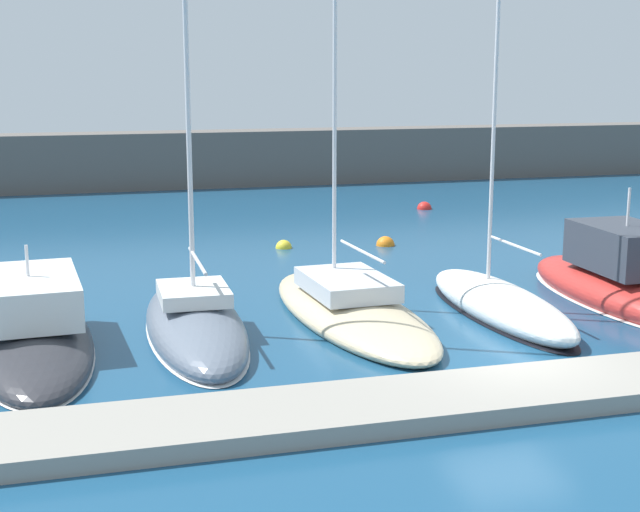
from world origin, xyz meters
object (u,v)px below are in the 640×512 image
(mooring_buoy_red, at_px, (424,209))
(sailboat_white_fourth, at_px, (500,303))
(motorboat_charcoal_nearest, at_px, (32,331))
(sailboat_sand_third, at_px, (350,308))
(mooring_buoy_orange, at_px, (385,245))
(mooring_buoy_yellow, at_px, (284,248))
(sailboat_slate_second, at_px, (195,324))
(motorboat_red_fifth, at_px, (621,282))

(mooring_buoy_red, bearing_deg, sailboat_white_fourth, -106.12)
(motorboat_charcoal_nearest, relative_size, sailboat_sand_third, 0.58)
(mooring_buoy_orange, bearing_deg, mooring_buoy_yellow, 171.94)
(motorboat_charcoal_nearest, height_order, mooring_buoy_red, motorboat_charcoal_nearest)
(mooring_buoy_red, relative_size, mooring_buoy_yellow, 1.15)
(sailboat_white_fourth, distance_m, mooring_buoy_yellow, 11.40)
(sailboat_slate_second, relative_size, mooring_buoy_red, 20.04)
(sailboat_sand_third, relative_size, mooring_buoy_orange, 23.02)
(sailboat_slate_second, xyz_separation_m, mooring_buoy_red, (13.56, 18.09, -0.28))
(sailboat_white_fourth, relative_size, mooring_buoy_yellow, 24.88)
(sailboat_sand_third, distance_m, mooring_buoy_yellow, 10.07)
(mooring_buoy_orange, relative_size, mooring_buoy_yellow, 1.15)
(sailboat_slate_second, bearing_deg, motorboat_red_fifth, -88.19)
(mooring_buoy_red, relative_size, mooring_buoy_orange, 1.00)
(sailboat_slate_second, height_order, sailboat_white_fourth, sailboat_white_fourth)
(mooring_buoy_red, bearing_deg, mooring_buoy_orange, -120.98)
(motorboat_red_fifth, relative_size, mooring_buoy_red, 12.17)
(mooring_buoy_red, bearing_deg, mooring_buoy_yellow, -138.88)
(mooring_buoy_red, bearing_deg, sailboat_slate_second, -126.85)
(motorboat_charcoal_nearest, height_order, sailboat_white_fourth, sailboat_white_fourth)
(motorboat_red_fifth, relative_size, mooring_buoy_orange, 12.17)
(mooring_buoy_red, distance_m, mooring_buoy_yellow, 11.63)
(mooring_buoy_red, bearing_deg, sailboat_sand_third, -117.80)
(sailboat_slate_second, distance_m, sailboat_sand_third, 4.25)
(sailboat_slate_second, bearing_deg, mooring_buoy_orange, -39.84)
(motorboat_charcoal_nearest, xyz_separation_m, sailboat_white_fourth, (12.13, -0.52, -0.02))
(sailboat_slate_second, distance_m, mooring_buoy_red, 22.61)
(sailboat_slate_second, distance_m, sailboat_white_fourth, 8.22)
(sailboat_white_fourth, distance_m, mooring_buoy_orange, 10.35)
(motorboat_charcoal_nearest, height_order, motorboat_red_fifth, motorboat_red_fifth)
(mooring_buoy_orange, bearing_deg, sailboat_slate_second, -131.11)
(sailboat_slate_second, relative_size, motorboat_red_fifth, 1.65)
(sailboat_white_fourth, bearing_deg, mooring_buoy_yellow, 16.62)
(mooring_buoy_orange, bearing_deg, sailboat_white_fourth, -92.41)
(mooring_buoy_red, xyz_separation_m, mooring_buoy_yellow, (-8.76, -7.65, 0.00))
(mooring_buoy_orange, xyz_separation_m, mooring_buoy_yellow, (-3.84, 0.54, 0.00))
(mooring_buoy_yellow, bearing_deg, motorboat_red_fifth, -53.98)
(motorboat_charcoal_nearest, bearing_deg, mooring_buoy_orange, -55.30)
(sailboat_slate_second, bearing_deg, mooring_buoy_yellow, -23.41)
(motorboat_red_fifth, height_order, mooring_buoy_orange, motorboat_red_fifth)
(sailboat_white_fourth, xyz_separation_m, mooring_buoy_yellow, (-3.41, 10.88, -0.36))
(sailboat_white_fourth, height_order, mooring_buoy_red, sailboat_white_fourth)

